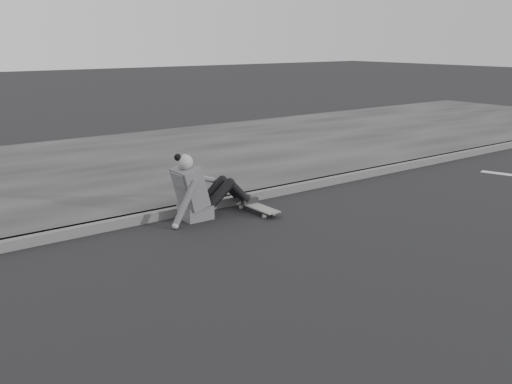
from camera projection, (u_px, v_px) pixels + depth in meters
ground at (456, 231)px, 6.88m from camera, size 80.00×80.00×0.00m
curb at (312, 184)px, 8.86m from camera, size 24.00×0.16×0.12m
sidewalk at (208, 154)px, 11.19m from camera, size 24.00×6.00×0.12m
skateboard at (257, 207)px, 7.61m from camera, size 0.20×0.78×0.09m
seated_woman at (199, 191)px, 7.30m from camera, size 1.38×0.46×0.88m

